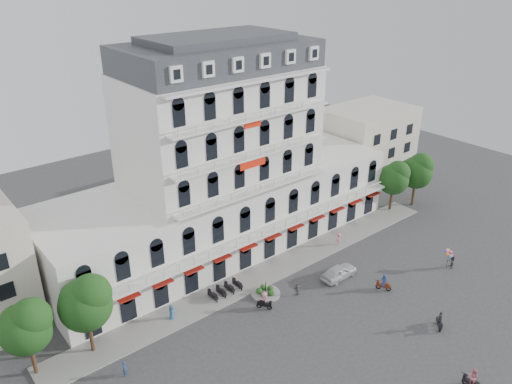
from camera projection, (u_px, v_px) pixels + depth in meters
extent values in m
plane|color=#38383A|center=(325.00, 311.00, 51.75)|extent=(120.00, 120.00, 0.00)
cube|color=gray|center=(269.00, 272.00, 58.03)|extent=(53.00, 4.00, 0.16)
cube|color=silver|center=(222.00, 211.00, 62.48)|extent=(45.00, 14.00, 9.00)
cube|color=silver|center=(220.00, 126.00, 57.82)|extent=(22.00, 12.00, 13.00)
cube|color=#2D3035|center=(217.00, 56.00, 54.44)|extent=(21.56, 11.76, 3.00)
cube|color=#2D3035|center=(217.00, 38.00, 53.63)|extent=(15.84, 8.64, 0.80)
cube|color=#A41D14|center=(260.00, 241.00, 57.64)|extent=(40.50, 1.00, 0.15)
cube|color=red|center=(253.00, 161.00, 54.59)|extent=(3.50, 0.10, 1.40)
cube|color=beige|center=(366.00, 144.00, 80.42)|extent=(14.00, 10.00, 12.00)
cylinder|color=gray|center=(266.00, 293.00, 54.19)|extent=(3.20, 3.20, 0.24)
cylinder|color=black|center=(266.00, 288.00, 53.86)|extent=(0.08, 0.08, 1.40)
sphere|color=#1F4A18|center=(270.00, 289.00, 54.46)|extent=(0.70, 0.70, 0.70)
sphere|color=#1F4A18|center=(263.00, 287.00, 54.65)|extent=(0.70, 0.70, 0.70)
sphere|color=#1F4A18|center=(259.00, 291.00, 54.03)|extent=(0.70, 0.70, 0.70)
sphere|color=#1F4A18|center=(264.00, 295.00, 53.44)|extent=(0.70, 0.70, 0.70)
sphere|color=#1F4A18|center=(271.00, 293.00, 53.70)|extent=(0.70, 0.70, 0.70)
cylinder|color=#382314|center=(33.00, 358.00, 43.14)|extent=(0.36, 0.36, 3.52)
sphere|color=#113613|center=(26.00, 329.00, 41.79)|extent=(4.48, 4.48, 4.48)
sphere|color=#113613|center=(31.00, 319.00, 41.42)|extent=(3.52, 3.52, 3.52)
sphere|color=#113613|center=(18.00, 323.00, 41.50)|extent=(3.20, 3.20, 3.20)
cylinder|color=#382314|center=(91.00, 335.00, 45.61)|extent=(0.36, 0.36, 3.74)
sphere|color=#113613|center=(86.00, 305.00, 44.17)|extent=(4.76, 4.76, 4.76)
sphere|color=#113613|center=(91.00, 294.00, 43.77)|extent=(3.74, 3.74, 3.74)
sphere|color=#113613|center=(79.00, 299.00, 43.86)|extent=(3.40, 3.40, 3.40)
cylinder|color=#382314|center=(391.00, 199.00, 71.78)|extent=(0.36, 0.36, 3.43)
sphere|color=#113613|center=(393.00, 180.00, 70.46)|extent=(4.37, 4.37, 4.37)
sphere|color=#113613|center=(398.00, 173.00, 70.11)|extent=(3.43, 3.43, 3.43)
sphere|color=#113613|center=(390.00, 176.00, 70.18)|extent=(3.12, 3.12, 3.12)
cylinder|color=#382314|center=(413.00, 194.00, 73.32)|extent=(0.36, 0.36, 3.65)
sphere|color=#113613|center=(416.00, 173.00, 71.92)|extent=(4.65, 4.65, 4.65)
sphere|color=#113613|center=(421.00, 166.00, 71.54)|extent=(3.65, 3.65, 3.65)
sphere|color=#113613|center=(414.00, 169.00, 71.62)|extent=(3.32, 3.32, 3.32)
imported|color=silver|center=(339.00, 272.00, 56.77)|extent=(4.70, 1.96, 1.59)
cube|color=black|center=(472.00, 383.00, 42.18)|extent=(0.41, 1.51, 0.35)
torus|color=black|center=(465.00, 382.00, 42.67)|extent=(0.14, 0.60, 0.60)
imported|color=pink|center=(473.00, 377.00, 41.86)|extent=(0.67, 0.84, 1.68)
cube|color=maroon|center=(384.00, 286.00, 54.78)|extent=(1.04, 1.48, 0.35)
torus|color=black|center=(378.00, 287.00, 55.08)|extent=(0.40, 0.58, 0.60)
torus|color=black|center=(388.00, 289.00, 54.72)|extent=(0.40, 0.58, 0.60)
imported|color=navy|center=(384.00, 281.00, 54.50)|extent=(0.79, 0.89, 1.53)
cube|color=black|center=(439.00, 323.00, 49.13)|extent=(1.34, 1.27, 0.35)
torus|color=black|center=(440.00, 329.00, 48.75)|extent=(0.52, 0.49, 0.60)
torus|color=black|center=(438.00, 322.00, 49.73)|extent=(0.52, 0.49, 0.60)
imported|color=#53555B|center=(440.00, 318.00, 48.85)|extent=(0.91, 0.87, 1.52)
cube|color=black|center=(264.00, 304.00, 51.81)|extent=(1.16, 1.42, 0.35)
torus|color=black|center=(269.00, 307.00, 51.80)|extent=(0.45, 0.56, 0.60)
torus|color=black|center=(259.00, 306.00, 52.05)|extent=(0.45, 0.56, 0.60)
imported|color=pink|center=(264.00, 299.00, 51.52)|extent=(1.08, 1.18, 1.60)
imported|color=#2A577E|center=(172.00, 313.00, 50.14)|extent=(0.96, 0.80, 1.67)
imported|color=#5F5C64|center=(297.00, 289.00, 53.80)|extent=(0.98, 0.67, 1.55)
imported|color=#DC7484|center=(338.00, 239.00, 63.25)|extent=(1.19, 0.78, 1.74)
imported|color=navy|center=(125.00, 368.00, 43.40)|extent=(0.65, 0.68, 1.56)
imported|color=#52535A|center=(452.00, 261.00, 58.56)|extent=(1.10, 1.12, 1.82)
cylinder|color=black|center=(448.00, 261.00, 58.50)|extent=(0.04, 0.04, 2.00)
sphere|color=#E54C99|center=(451.00, 252.00, 58.28)|extent=(0.44, 0.44, 0.44)
sphere|color=yellow|center=(448.00, 250.00, 58.30)|extent=(0.44, 0.44, 0.44)
sphere|color=#994CD8|center=(446.00, 251.00, 58.09)|extent=(0.44, 0.44, 0.44)
sphere|color=orange|center=(447.00, 254.00, 57.86)|extent=(0.44, 0.44, 0.44)
sphere|color=#4CB2E5|center=(450.00, 256.00, 57.85)|extent=(0.44, 0.44, 0.44)
sphere|color=#D8334C|center=(452.00, 256.00, 58.07)|extent=(0.44, 0.44, 0.44)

